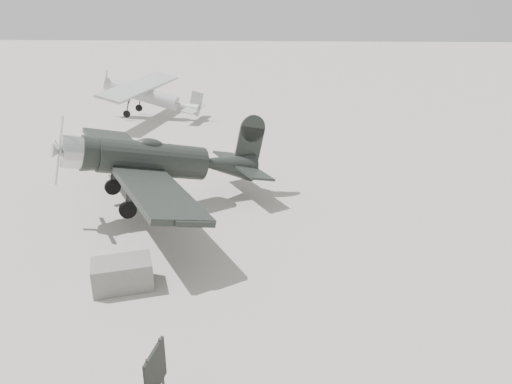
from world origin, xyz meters
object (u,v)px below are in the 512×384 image
lowwing_monoplane (162,161)px  equipment_block (122,274)px  sign_board (155,371)px  highwing_monoplane (149,93)px

lowwing_monoplane → equipment_block: lowwing_monoplane is taller
equipment_block → sign_board: bearing=-64.9°
lowwing_monoplane → highwing_monoplane: bearing=76.3°
equipment_block → sign_board: 5.00m
highwing_monoplane → sign_board: size_ratio=7.08×
lowwing_monoplane → sign_board: bearing=-108.3°
lowwing_monoplane → sign_board: 10.88m
lowwing_monoplane → sign_board: lowwing_monoplane is taller
highwing_monoplane → sign_board: 27.22m
equipment_block → highwing_monoplane: bearing=101.9°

